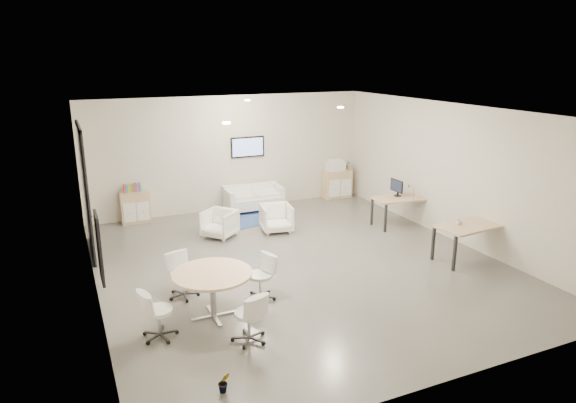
{
  "coord_description": "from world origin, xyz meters",
  "views": [
    {
      "loc": [
        -4.32,
        -9.09,
        4.25
      ],
      "look_at": [
        -0.07,
        0.4,
        1.27
      ],
      "focal_mm": 32.0,
      "sensor_mm": 36.0,
      "label": 1
    }
  ],
  "objects_px": {
    "sideboard_left": "(135,207)",
    "armchair_right": "(276,217)",
    "sideboard_right": "(337,184)",
    "desk_rear": "(401,200)",
    "loveseat": "(253,199)",
    "armchair_left": "(219,222)",
    "desk_front": "(472,228)",
    "round_table": "(212,277)"
  },
  "relations": [
    {
      "from": "armchair_right",
      "to": "desk_rear",
      "type": "bearing_deg",
      "value": -6.09
    },
    {
      "from": "sideboard_left",
      "to": "armchair_left",
      "type": "xyz_separation_m",
      "value": [
        1.69,
        -1.98,
        -0.05
      ]
    },
    {
      "from": "sideboard_right",
      "to": "armchair_right",
      "type": "xyz_separation_m",
      "value": [
        -2.94,
        -2.16,
        -0.05
      ]
    },
    {
      "from": "armchair_left",
      "to": "desk_front",
      "type": "bearing_deg",
      "value": 10.93
    },
    {
      "from": "sideboard_left",
      "to": "armchair_right",
      "type": "height_order",
      "value": "sideboard_left"
    },
    {
      "from": "sideboard_right",
      "to": "round_table",
      "type": "height_order",
      "value": "sideboard_right"
    },
    {
      "from": "desk_rear",
      "to": "round_table",
      "type": "distance_m",
      "value": 6.38
    },
    {
      "from": "desk_rear",
      "to": "round_table",
      "type": "xyz_separation_m",
      "value": [
        -5.77,
        -2.73,
        0.06
      ]
    },
    {
      "from": "sideboard_right",
      "to": "armchair_left",
      "type": "bearing_deg",
      "value": -155.74
    },
    {
      "from": "loveseat",
      "to": "desk_front",
      "type": "distance_m",
      "value": 6.15
    },
    {
      "from": "armchair_left",
      "to": "round_table",
      "type": "distance_m",
      "value": 4.0
    },
    {
      "from": "desk_rear",
      "to": "desk_front",
      "type": "bearing_deg",
      "value": -86.03
    },
    {
      "from": "sideboard_left",
      "to": "sideboard_right",
      "type": "bearing_deg",
      "value": -0.17
    },
    {
      "from": "sideboard_right",
      "to": "desk_rear",
      "type": "distance_m",
      "value": 3.03
    },
    {
      "from": "armchair_right",
      "to": "round_table",
      "type": "relative_size",
      "value": 0.57
    },
    {
      "from": "armchair_left",
      "to": "desk_rear",
      "type": "xyz_separation_m",
      "value": [
        4.52,
        -1.05,
        0.3
      ]
    },
    {
      "from": "loveseat",
      "to": "desk_front",
      "type": "bearing_deg",
      "value": -60.35
    },
    {
      "from": "loveseat",
      "to": "armchair_right",
      "type": "distance_m",
      "value": 1.99
    },
    {
      "from": "armchair_left",
      "to": "desk_front",
      "type": "relative_size",
      "value": 0.46
    },
    {
      "from": "loveseat",
      "to": "round_table",
      "type": "xyz_separation_m",
      "value": [
        -2.79,
        -5.57,
        0.4
      ]
    },
    {
      "from": "round_table",
      "to": "sideboard_left",
      "type": "bearing_deg",
      "value": 94.31
    },
    {
      "from": "sideboard_right",
      "to": "loveseat",
      "type": "distance_m",
      "value": 2.82
    },
    {
      "from": "sideboard_right",
      "to": "armchair_left",
      "type": "height_order",
      "value": "sideboard_right"
    },
    {
      "from": "sideboard_left",
      "to": "sideboard_right",
      "type": "xyz_separation_m",
      "value": [
        6.04,
        -0.02,
        0.02
      ]
    },
    {
      "from": "loveseat",
      "to": "round_table",
      "type": "height_order",
      "value": "round_table"
    },
    {
      "from": "sideboard_left",
      "to": "armchair_right",
      "type": "distance_m",
      "value": 3.78
    },
    {
      "from": "desk_front",
      "to": "loveseat",
      "type": "bearing_deg",
      "value": 113.08
    },
    {
      "from": "armchair_left",
      "to": "desk_rear",
      "type": "relative_size",
      "value": 0.49
    },
    {
      "from": "desk_front",
      "to": "round_table",
      "type": "height_order",
      "value": "round_table"
    },
    {
      "from": "desk_rear",
      "to": "round_table",
      "type": "bearing_deg",
      "value": -149.61
    },
    {
      "from": "sideboard_left",
      "to": "armchair_left",
      "type": "height_order",
      "value": "sideboard_left"
    },
    {
      "from": "armchair_left",
      "to": "armchair_right",
      "type": "height_order",
      "value": "armchair_right"
    },
    {
      "from": "armchair_left",
      "to": "desk_rear",
      "type": "height_order",
      "value": "desk_rear"
    },
    {
      "from": "sideboard_left",
      "to": "desk_front",
      "type": "bearing_deg",
      "value": -42.2
    },
    {
      "from": "loveseat",
      "to": "armchair_right",
      "type": "bearing_deg",
      "value": -92.54
    },
    {
      "from": "armchair_left",
      "to": "sideboard_right",
      "type": "bearing_deg",
      "value": 74.07
    },
    {
      "from": "armchair_right",
      "to": "round_table",
      "type": "xyz_separation_m",
      "value": [
        -2.66,
        -3.59,
        0.35
      ]
    },
    {
      "from": "armchair_right",
      "to": "round_table",
      "type": "height_order",
      "value": "round_table"
    },
    {
      "from": "armchair_right",
      "to": "desk_rear",
      "type": "height_order",
      "value": "armchair_right"
    },
    {
      "from": "sideboard_left",
      "to": "desk_front",
      "type": "relative_size",
      "value": 0.52
    },
    {
      "from": "armchair_left",
      "to": "sideboard_left",
      "type": "bearing_deg",
      "value": -179.73
    },
    {
      "from": "sideboard_left",
      "to": "desk_front",
      "type": "height_order",
      "value": "sideboard_left"
    }
  ]
}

